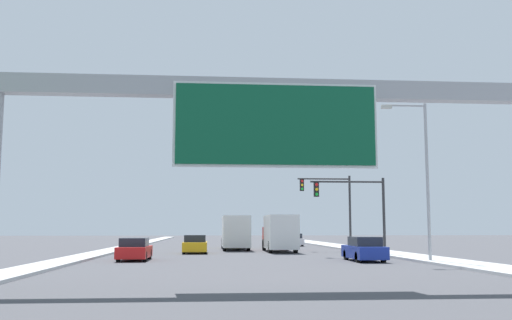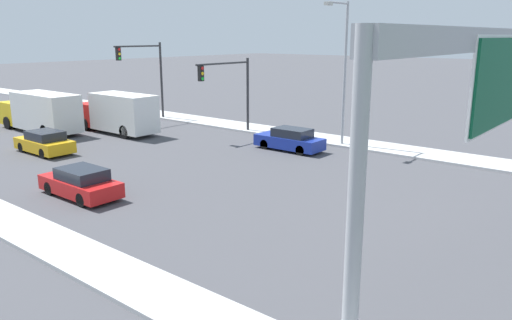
# 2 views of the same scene
# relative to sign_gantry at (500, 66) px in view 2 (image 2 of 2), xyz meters

# --- Properties ---
(sidewalk_right) EXTENTS (3.00, 120.00, 0.15)m
(sidewalk_right) POSITION_rel_sign_gantry_xyz_m (11.25, 42.11, -6.15)
(sidewalk_right) COLOR #BABABA
(sidewalk_right) RESTS_ON ground
(sign_gantry) EXTENTS (20.27, 0.73, 7.49)m
(sign_gantry) POSITION_rel_sign_gantry_xyz_m (0.00, 0.00, 0.00)
(sign_gantry) COLOR #9EA0A5
(sign_gantry) RESTS_ON ground
(car_mid_center) EXTENTS (1.77, 4.21, 1.38)m
(car_mid_center) POSITION_rel_sign_gantry_xyz_m (7.00, 42.98, -5.57)
(car_mid_center) COLOR silver
(car_mid_center) RESTS_ON ground
(car_near_center) EXTENTS (1.78, 4.34, 1.39)m
(car_near_center) POSITION_rel_sign_gantry_xyz_m (-7.00, 15.66, -5.57)
(car_near_center) COLOR red
(car_near_center) RESTS_ON ground
(car_far_center) EXTENTS (1.74, 4.58, 1.47)m
(car_far_center) POSITION_rel_sign_gantry_xyz_m (7.00, 13.80, -5.53)
(car_far_center) COLOR navy
(car_far_center) RESTS_ON ground
(car_far_right) EXTENTS (1.88, 4.31, 1.44)m
(car_far_right) POSITION_rel_sign_gantry_xyz_m (-3.50, 25.37, -5.54)
(car_far_right) COLOR gold
(car_far_right) RESTS_ON ground
(truck_box_primary) EXTENTS (2.32, 7.69, 3.04)m
(truck_box_primary) POSITION_rel_sign_gantry_xyz_m (3.50, 27.32, -4.67)
(truck_box_primary) COLOR red
(truck_box_primary) RESTS_ON ground
(truck_box_secondary) EXTENTS (2.38, 8.74, 3.07)m
(truck_box_secondary) POSITION_rel_sign_gantry_xyz_m (0.00, 32.25, -4.66)
(truck_box_secondary) COLOR yellow
(truck_box_secondary) RESTS_ON ground
(traffic_light_near_intersection) EXTENTS (5.48, 0.32, 5.63)m
(traffic_light_near_intersection) POSITION_rel_sign_gantry_xyz_m (8.38, 20.11, -2.32)
(traffic_light_near_intersection) COLOR #2D2D30
(traffic_light_near_intersection) RESTS_ON ground
(traffic_light_mid_block) EXTENTS (4.84, 0.32, 6.70)m
(traffic_light_mid_block) POSITION_rel_sign_gantry_xyz_m (8.77, 30.11, -1.69)
(traffic_light_mid_block) COLOR #2D2D30
(traffic_light_mid_block) RESTS_ON ground
(street_lamp_right) EXTENTS (2.73, 0.28, 9.38)m
(street_lamp_right) POSITION_rel_sign_gantry_xyz_m (10.03, 11.86, -0.72)
(street_lamp_right) COLOR #9EA0A5
(street_lamp_right) RESTS_ON ground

